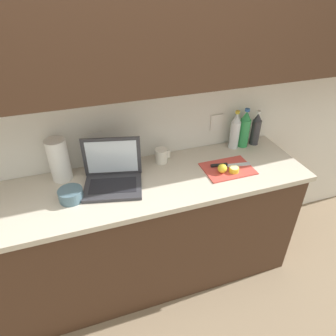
{
  "coord_description": "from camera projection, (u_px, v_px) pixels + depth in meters",
  "views": [
    {
      "loc": [
        -0.33,
        -1.45,
        1.98
      ],
      "look_at": [
        0.15,
        -0.01,
        0.97
      ],
      "focal_mm": 32.0,
      "sensor_mm": 36.0,
      "label": 1
    }
  ],
  "objects": [
    {
      "name": "ground_plane",
      "position": [
        149.0,
        273.0,
        2.33
      ],
      "size": [
        12.0,
        12.0,
        0.0
      ],
      "primitive_type": "plane",
      "color": "#847056",
      "rests_on": "ground"
    },
    {
      "name": "wall_back",
      "position": [
        129.0,
        61.0,
        1.64
      ],
      "size": [
        5.2,
        0.38,
        2.6
      ],
      "color": "white",
      "rests_on": "ground_plane"
    },
    {
      "name": "counter_unit",
      "position": [
        144.0,
        232.0,
        2.08
      ],
      "size": [
        2.1,
        0.59,
        0.89
      ],
      "color": "#472D1E",
      "rests_on": "ground_plane"
    },
    {
      "name": "laptop",
      "position": [
        113.0,
        174.0,
        1.8
      ],
      "size": [
        0.39,
        0.33,
        0.27
      ],
      "rotation": [
        0.0,
        0.0,
        -0.23
      ],
      "color": "#333338",
      "rests_on": "counter_unit"
    },
    {
      "name": "cutting_board",
      "position": [
        228.0,
        169.0,
        1.96
      ],
      "size": [
        0.32,
        0.23,
        0.01
      ],
      "primitive_type": "cube",
      "color": "#D1473D",
      "rests_on": "counter_unit"
    },
    {
      "name": "knife",
      "position": [
        224.0,
        165.0,
        1.97
      ],
      "size": [
        0.27,
        0.07,
        0.02
      ],
      "rotation": [
        0.0,
        0.0,
        -0.15
      ],
      "color": "silver",
      "rests_on": "cutting_board"
    },
    {
      "name": "lemon_half_cut",
      "position": [
        234.0,
        170.0,
        1.91
      ],
      "size": [
        0.06,
        0.06,
        0.03
      ],
      "color": "yellow",
      "rests_on": "cutting_board"
    },
    {
      "name": "lemon_whole_beside",
      "position": [
        222.0,
        168.0,
        1.9
      ],
      "size": [
        0.06,
        0.06,
        0.06
      ],
      "color": "yellow",
      "rests_on": "cutting_board"
    },
    {
      "name": "bottle_green_soda",
      "position": [
        235.0,
        131.0,
        2.12
      ],
      "size": [
        0.07,
        0.07,
        0.28
      ],
      "color": "silver",
      "rests_on": "counter_unit"
    },
    {
      "name": "bottle_oil_tall",
      "position": [
        244.0,
        129.0,
        2.14
      ],
      "size": [
        0.08,
        0.08,
        0.29
      ],
      "color": "#2D934C",
      "rests_on": "counter_unit"
    },
    {
      "name": "bottle_water_clear",
      "position": [
        256.0,
        129.0,
        2.18
      ],
      "size": [
        0.07,
        0.07,
        0.26
      ],
      "color": "#333338",
      "rests_on": "counter_unit"
    },
    {
      "name": "measuring_cup",
      "position": [
        161.0,
        156.0,
        2.0
      ],
      "size": [
        0.1,
        0.08,
        0.1
      ],
      "color": "silver",
      "rests_on": "counter_unit"
    },
    {
      "name": "bowl_white",
      "position": [
        71.0,
        195.0,
        1.68
      ],
      "size": [
        0.14,
        0.14,
        0.07
      ],
      "color": "slate",
      "rests_on": "counter_unit"
    },
    {
      "name": "paper_towel_roll",
      "position": [
        59.0,
        160.0,
        1.8
      ],
      "size": [
        0.12,
        0.12,
        0.27
      ],
      "color": "white",
      "rests_on": "counter_unit"
    }
  ]
}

